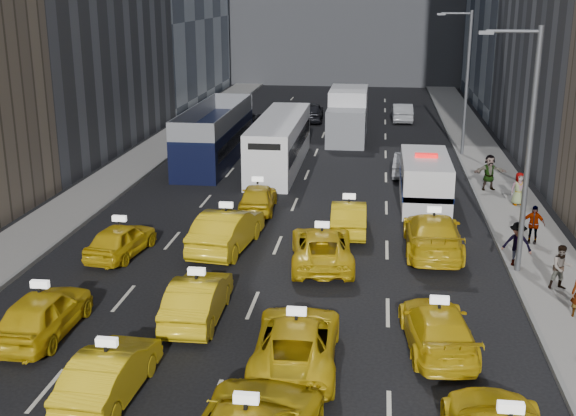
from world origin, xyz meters
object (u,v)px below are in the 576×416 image
object	(u,v)px
nypd_van	(425,182)
double_decker	(215,135)
city_bus	(280,143)
box_truck	(348,115)

from	to	relation	value
nypd_van	double_decker	distance (m)	14.55
double_decker	city_bus	world-z (taller)	double_decker
nypd_van	city_bus	size ratio (longest dim) A/B	0.50
nypd_van	city_bus	bearing A→B (deg)	139.35
nypd_van	double_decker	world-z (taller)	double_decker
nypd_van	double_decker	bearing A→B (deg)	146.62
nypd_van	city_bus	xyz separation A→B (m)	(-8.11, 6.76, 0.33)
double_decker	box_truck	world-z (taller)	box_truck
nypd_van	box_truck	distance (m)	16.45
double_decker	box_truck	bearing A→B (deg)	46.92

